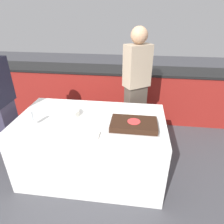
{
  "coord_description": "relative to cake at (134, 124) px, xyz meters",
  "views": [
    {
      "loc": [
        0.49,
        -1.9,
        1.9
      ],
      "look_at": [
        0.24,
        0.0,
        0.88
      ],
      "focal_mm": 32.0,
      "sensor_mm": 36.0,
      "label": 1
    }
  ],
  "objects": [
    {
      "name": "side_plate_near_cake",
      "position": [
        -0.03,
        0.32,
        -0.03
      ],
      "size": [
        0.21,
        0.21,
        0.0
      ],
      "color": "white",
      "rests_on": "dining_table"
    },
    {
      "name": "plate_stack",
      "position": [
        -0.75,
        0.16,
        0.0
      ],
      "size": [
        0.24,
        0.24,
        0.07
      ],
      "color": "white",
      "rests_on": "dining_table"
    },
    {
      "name": "person_cutting_cake",
      "position": [
        -0.0,
        0.8,
        0.08
      ],
      "size": [
        0.39,
        0.35,
        1.69
      ],
      "rotation": [
        0.0,
        0.0,
        -2.53
      ],
      "color": "#4C4238",
      "rests_on": "ground_plane"
    },
    {
      "name": "utensil_pile",
      "position": [
        -0.41,
        -0.21,
        -0.02
      ],
      "size": [
        0.16,
        0.11,
        0.02
      ],
      "color": "white",
      "rests_on": "dining_table"
    },
    {
      "name": "ground_plane",
      "position": [
        -0.49,
        0.12,
        -0.81
      ],
      "size": [
        14.0,
        14.0,
        0.0
      ],
      "primitive_type": "plane",
      "color": "#424247"
    },
    {
      "name": "dining_table",
      "position": [
        -0.49,
        0.12,
        -0.42
      ],
      "size": [
        1.67,
        0.93,
        0.78
      ],
      "color": "silver",
      "rests_on": "ground_plane"
    },
    {
      "name": "person_seated_left",
      "position": [
        -1.54,
        0.12,
        0.05
      ],
      "size": [
        0.21,
        0.33,
        1.63
      ],
      "rotation": [
        0.0,
        0.0,
        1.57
      ],
      "color": "#383347",
      "rests_on": "ground_plane"
    },
    {
      "name": "back_counter",
      "position": [
        -0.49,
        1.66,
        -0.35
      ],
      "size": [
        4.4,
        0.58,
        0.92
      ],
      "color": "maroon",
      "rests_on": "ground_plane"
    },
    {
      "name": "cake",
      "position": [
        0.0,
        0.0,
        0.0
      ],
      "size": [
        0.52,
        0.33,
        0.07
      ],
      "color": "#B7B2AD",
      "rests_on": "dining_table"
    },
    {
      "name": "wine_glass",
      "position": [
        -1.06,
        -0.11,
        0.08
      ],
      "size": [
        0.07,
        0.07,
        0.17
      ],
      "color": "white",
      "rests_on": "dining_table"
    }
  ]
}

